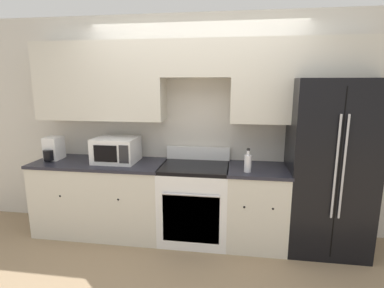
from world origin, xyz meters
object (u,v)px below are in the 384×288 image
at_px(oven_range, 195,202).
at_px(microwave, 116,150).
at_px(bottle, 248,163).
at_px(refrigerator, 327,166).

height_order(oven_range, microwave, microwave).
bearing_deg(bottle, refrigerator, 14.04).
height_order(microwave, bottle, microwave).
xyz_separation_m(refrigerator, microwave, (-2.39, -0.02, 0.11)).
xyz_separation_m(refrigerator, bottle, (-0.86, -0.21, 0.06)).
distance_m(oven_range, refrigerator, 1.52).
bearing_deg(microwave, refrigerator, 0.55).
distance_m(oven_range, microwave, 1.11).
bearing_deg(microwave, bottle, -7.12).
height_order(refrigerator, bottle, refrigerator).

